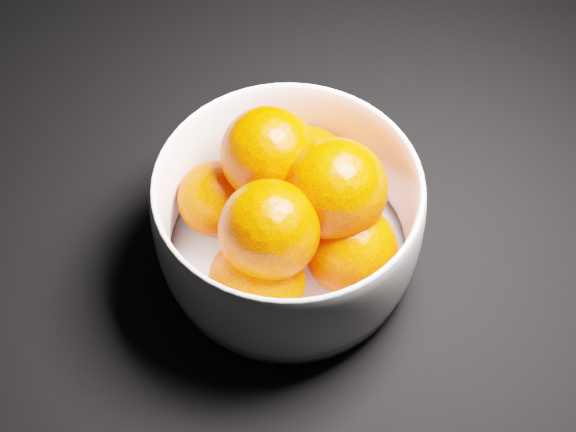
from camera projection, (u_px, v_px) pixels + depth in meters
name	position (u px, v px, depth m)	size (l,w,h in m)	color
bowl	(288.00, 220.00, 0.63)	(0.21, 0.21, 0.10)	white
orange_pile	(291.00, 208.00, 0.62)	(0.15, 0.16, 0.12)	#EC3800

